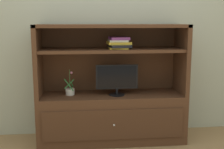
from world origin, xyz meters
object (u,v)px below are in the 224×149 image
object	(u,v)px
media_console	(112,104)
tv_monitor	(117,79)
magazine_stack	(119,43)
potted_plant	(70,91)

from	to	relation	value
media_console	tv_monitor	distance (m)	0.34
magazine_stack	tv_monitor	bearing A→B (deg)	-113.22
media_console	potted_plant	size ratio (longest dim) A/B	5.73
magazine_stack	media_console	bearing A→B (deg)	178.77
media_console	potted_plant	xyz separation A→B (m)	(-0.50, 0.01, 0.18)
media_console	magazine_stack	bearing A→B (deg)	-1.23
potted_plant	tv_monitor	bearing A→B (deg)	-7.14
media_console	magazine_stack	distance (m)	0.75
media_console	tv_monitor	xyz separation A→B (m)	(0.06, -0.06, 0.33)
potted_plant	magazine_stack	size ratio (longest dim) A/B	0.85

